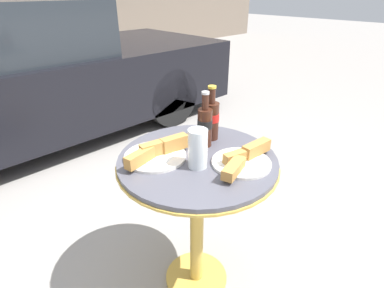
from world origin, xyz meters
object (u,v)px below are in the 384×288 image
drinking_glass (198,150)px  lunch_plate_far (243,159)px  cola_bottle_left (205,125)px  cola_bottle_right (211,119)px  bistro_table (197,187)px  lunch_plate_near (156,153)px

drinking_glass → lunch_plate_far: 0.19m
drinking_glass → lunch_plate_far: (0.14, -0.11, -0.05)m
cola_bottle_left → cola_bottle_right: (0.07, 0.03, 0.00)m
drinking_glass → lunch_plate_far: drinking_glass is taller
bistro_table → cola_bottle_left: (0.10, 0.06, 0.25)m
cola_bottle_left → drinking_glass: (-0.15, -0.11, -0.03)m
cola_bottle_left → lunch_plate_far: bearing=-91.6°
cola_bottle_left → cola_bottle_right: cola_bottle_right is taller
cola_bottle_left → lunch_plate_near: bearing=165.6°
lunch_plate_near → cola_bottle_left: bearing=-14.4°
bistro_table → lunch_plate_far: size_ratio=2.28×
cola_bottle_right → drinking_glass: size_ratio=1.59×
bistro_table → lunch_plate_near: lunch_plate_near is taller
lunch_plate_near → lunch_plate_far: size_ratio=0.93×
lunch_plate_near → cola_bottle_right: bearing=-5.4°
bistro_table → cola_bottle_right: (0.17, 0.09, 0.25)m
lunch_plate_near → bistro_table: bearing=-42.0°
drinking_glass → lunch_plate_near: (-0.08, 0.17, -0.05)m
cola_bottle_left → drinking_glass: cola_bottle_left is taller
lunch_plate_far → cola_bottle_right: bearing=72.8°
bistro_table → cola_bottle_left: 0.28m
lunch_plate_near → drinking_glass: bearing=-64.7°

